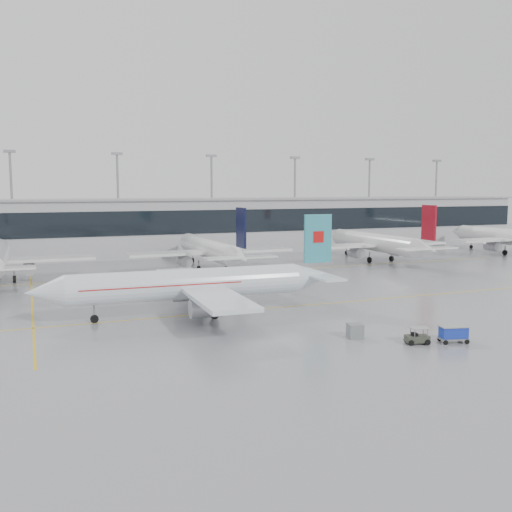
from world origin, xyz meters
name	(u,v)px	position (x,y,z in m)	size (l,w,h in m)	color
ground	(292,306)	(0.00, 0.00, 0.00)	(320.00, 320.00, 0.00)	gray
taxi_line_main	(292,306)	(0.00, 0.00, 0.01)	(120.00, 0.25, 0.01)	gold
taxi_line_north	(217,273)	(0.00, 30.00, 0.01)	(120.00, 0.25, 0.01)	gold
taxi_line_cross	(32,302)	(-30.00, 15.00, 0.01)	(0.25, 60.00, 0.01)	gold
terminal	(173,227)	(0.00, 62.00, 6.00)	(180.00, 15.00, 12.00)	#A1A2A5
terminal_glass	(181,222)	(0.00, 54.45, 7.50)	(180.00, 0.20, 5.00)	black
terminal_roof	(172,199)	(0.00, 62.00, 12.20)	(182.00, 16.00, 0.40)	gray
light_masts	(166,194)	(0.00, 68.00, 13.34)	(156.40, 1.00, 22.60)	gray
air_canada_jet	(198,284)	(-12.15, -0.31, 3.62)	(36.38, 29.06, 11.43)	silver
parked_jet_c	(211,250)	(0.00, 33.69, 3.71)	(29.64, 36.96, 11.72)	silver
parked_jet_d	(378,243)	(35.00, 33.69, 3.71)	(29.64, 36.96, 11.72)	silver
parked_jet_e	(510,237)	(70.00, 33.69, 3.71)	(29.64, 36.96, 11.72)	silver
baggage_tug	(417,338)	(3.60, -19.93, 0.55)	(3.30, 1.85, 1.57)	#32372D
baggage_cart	(453,333)	(7.09, -20.85, 0.96)	(2.92, 2.09, 1.63)	gray
gse_unit	(355,331)	(-0.72, -15.94, 0.71)	(1.42, 1.31, 1.42)	slate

